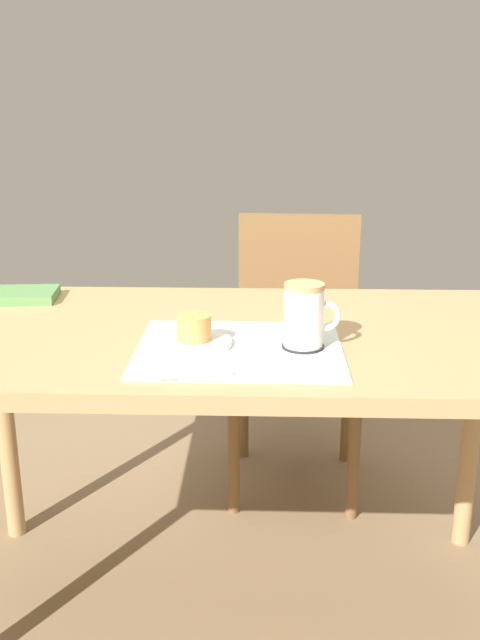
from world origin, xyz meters
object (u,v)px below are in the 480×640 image
(dining_table, at_px, (231,363))
(wooden_chair, at_px, (296,338))
(pastry, at_px, (194,328))
(pastry_plate, at_px, (194,343))
(small_book, at_px, (20,295))
(coffee_mug, at_px, (305,315))

(dining_table, relative_size, wooden_chair, 1.63)
(dining_table, xyz_separation_m, wooden_chair, (0.18, 0.67, -0.17))
(pastry, bearing_deg, wooden_chair, 72.60)
(wooden_chair, relative_size, pastry_plate, 5.65)
(wooden_chair, distance_m, pastry, 0.87)
(wooden_chair, distance_m, small_book, 0.88)
(pastry_plate, distance_m, pastry, 0.03)
(wooden_chair, bearing_deg, small_book, 35.28)
(pastry_plate, relative_size, small_book, 0.84)
(dining_table, height_order, pastry_plate, pastry_plate)
(small_book, bearing_deg, dining_table, -28.19)
(pastry, bearing_deg, small_book, 144.20)
(pastry_plate, bearing_deg, coffee_mug, -1.20)
(pastry_plate, bearing_deg, small_book, 144.20)
(dining_table, height_order, wooden_chair, wooden_chair)
(pastry_plate, height_order, coffee_mug, coffee_mug)
(pastry_plate, xyz_separation_m, pastry, (0.00, 0.00, 0.03))
(pastry_plate, height_order, pastry, pastry)
(dining_table, height_order, small_book, small_book)
(pastry, distance_m, coffee_mug, 0.22)
(pastry_plate, bearing_deg, wooden_chair, 72.60)
(pastry, relative_size, small_book, 0.39)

